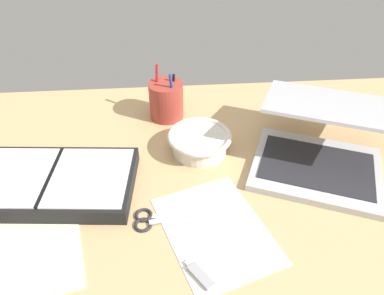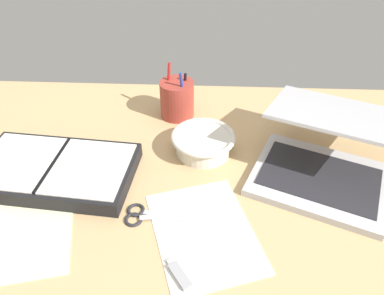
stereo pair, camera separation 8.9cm
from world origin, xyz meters
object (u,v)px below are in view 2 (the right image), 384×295
at_px(laptop, 325,157).
at_px(pen_cup, 177,99).
at_px(bowl, 203,142).
at_px(planner, 55,170).
at_px(scissors, 142,215).

height_order(laptop, pen_cup, laptop).
height_order(bowl, pen_cup, pen_cup).
xyz_separation_m(laptop, pen_cup, (-0.37, 0.25, 0.00)).
height_order(bowl, planner, bowl).
relative_size(laptop, scissors, 3.16).
bearing_deg(laptop, pen_cup, 169.43).
bearing_deg(laptop, scissors, -136.55).
bearing_deg(bowl, laptop, -13.81).
relative_size(laptop, bowl, 2.59).
bearing_deg(planner, scissors, -21.99).
height_order(pen_cup, planner, pen_cup).
distance_m(bowl, planner, 0.37).
relative_size(bowl, pen_cup, 1.04).
relative_size(laptop, planner, 1.09).
bearing_deg(bowl, pen_cup, 114.94).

